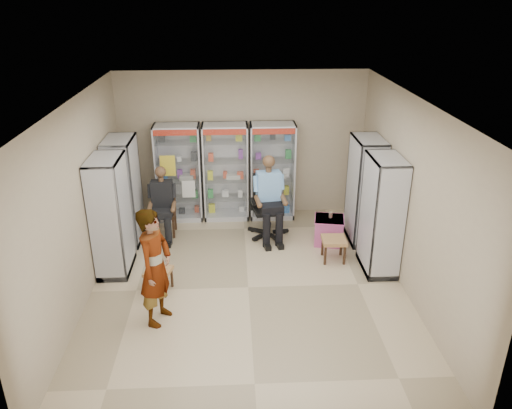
{
  "coord_description": "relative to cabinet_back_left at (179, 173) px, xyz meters",
  "views": [
    {
      "loc": [
        -0.23,
        -6.86,
        4.44
      ],
      "look_at": [
        0.16,
        0.7,
        1.16
      ],
      "focal_mm": 35.0,
      "sensor_mm": 36.0,
      "label": 1
    }
  ],
  "objects": [
    {
      "name": "floor",
      "position": [
        1.3,
        -2.73,
        -1.0
      ],
      "size": [
        6.0,
        6.0,
        0.0
      ],
      "primitive_type": "plane",
      "color": "tan",
      "rests_on": "ground"
    },
    {
      "name": "seated_shopkeeper",
      "position": [
        1.75,
        -0.92,
        -0.23
      ],
      "size": [
        0.61,
        0.77,
        1.55
      ],
      "primitive_type": null,
      "rotation": [
        0.0,
        0.0,
        0.15
      ],
      "color": "#6E94DB",
      "rests_on": "floor"
    },
    {
      "name": "tea_glass",
      "position": [
        2.9,
        -1.21,
        -0.45
      ],
      "size": [
        0.07,
        0.07,
        0.1
      ],
      "primitive_type": "cylinder",
      "color": "#5D2007",
      "rests_on": "pink_trunk"
    },
    {
      "name": "wooden_chair",
      "position": [
        -0.25,
        -0.73,
        -0.53
      ],
      "size": [
        0.42,
        0.42,
        0.94
      ],
      "primitive_type": "cube",
      "color": "#322113",
      "rests_on": "floor"
    },
    {
      "name": "seated_customer",
      "position": [
        -0.25,
        -0.78,
        -0.33
      ],
      "size": [
        0.44,
        0.6,
        1.34
      ],
      "primitive_type": null,
      "color": "black",
      "rests_on": "floor"
    },
    {
      "name": "cabinet_left_near",
      "position": [
        -0.93,
        -2.03,
        0.0
      ],
      "size": [
        0.9,
        0.5,
        2.0
      ],
      "primitive_type": "cube",
      "rotation": [
        0.0,
        0.0,
        -1.57
      ],
      "color": "#A1A4A8",
      "rests_on": "floor"
    },
    {
      "name": "cabinet_back_mid",
      "position": [
        0.95,
        0.0,
        0.0
      ],
      "size": [
        0.9,
        0.5,
        2.0
      ],
      "primitive_type": "cube",
      "color": "#ACAFB3",
      "rests_on": "floor"
    },
    {
      "name": "standing_man",
      "position": [
        -0.02,
        -3.51,
        -0.12
      ],
      "size": [
        0.62,
        0.75,
        1.76
      ],
      "primitive_type": "imported",
      "rotation": [
        0.0,
        0.0,
        1.22
      ],
      "color": "#969698",
      "rests_on": "floor"
    },
    {
      "name": "cabinet_back_left",
      "position": [
        0.0,
        0.0,
        0.0
      ],
      "size": [
        0.9,
        0.5,
        2.0
      ],
      "primitive_type": "cube",
      "color": "#A9ACB1",
      "rests_on": "floor"
    },
    {
      "name": "cabinet_right_far",
      "position": [
        3.53,
        -1.13,
        0.0
      ],
      "size": [
        0.9,
        0.5,
        2.0
      ],
      "primitive_type": "cube",
      "rotation": [
        0.0,
        0.0,
        1.57
      ],
      "color": "#B1B4B9",
      "rests_on": "floor"
    },
    {
      "name": "woven_stool_b",
      "position": [
        -0.12,
        -2.75,
        -0.81
      ],
      "size": [
        0.47,
        0.47,
        0.38
      ],
      "primitive_type": "cube",
      "rotation": [
        0.0,
        0.0,
        -0.27
      ],
      "color": "olive",
      "rests_on": "floor"
    },
    {
      "name": "woven_stool_a",
      "position": [
        2.84,
        -1.91,
        -0.79
      ],
      "size": [
        0.43,
        0.43,
        0.42
      ],
      "primitive_type": "cube",
      "rotation": [
        0.0,
        0.0,
        -0.03
      ],
      "color": "#9E7242",
      "rests_on": "floor"
    },
    {
      "name": "pink_trunk",
      "position": [
        2.88,
        -1.25,
        -0.75
      ],
      "size": [
        0.6,
        0.59,
        0.5
      ],
      "primitive_type": "cube",
      "rotation": [
        0.0,
        0.0,
        -0.18
      ],
      "color": "#A2407B",
      "rests_on": "floor"
    },
    {
      "name": "room_shell",
      "position": [
        1.3,
        -2.73,
        0.97
      ],
      "size": [
        5.02,
        6.02,
        3.01
      ],
      "color": "tan",
      "rests_on": "ground"
    },
    {
      "name": "cabinet_left_far",
      "position": [
        -0.93,
        -0.93,
        0.0
      ],
      "size": [
        0.9,
        0.5,
        2.0
      ],
      "primitive_type": "cube",
      "rotation": [
        0.0,
        0.0,
        -1.57
      ],
      "color": "#B0B4B8",
      "rests_on": "floor"
    },
    {
      "name": "cabinet_back_right",
      "position": [
        1.9,
        0.0,
        0.0
      ],
      "size": [
        0.9,
        0.5,
        2.0
      ],
      "primitive_type": "cube",
      "color": "#B6B8BD",
      "rests_on": "floor"
    },
    {
      "name": "office_chair",
      "position": [
        1.75,
        -0.87,
        -0.39
      ],
      "size": [
        0.75,
        0.75,
        1.21
      ],
      "primitive_type": "cube",
      "rotation": [
        0.0,
        0.0,
        0.15
      ],
      "color": "black",
      "rests_on": "floor"
    },
    {
      "name": "cabinet_right_near",
      "position": [
        3.53,
        -2.23,
        0.0
      ],
      "size": [
        0.9,
        0.5,
        2.0
      ],
      "primitive_type": "cube",
      "rotation": [
        0.0,
        0.0,
        1.57
      ],
      "color": "#AAABB1",
      "rests_on": "floor"
    }
  ]
}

